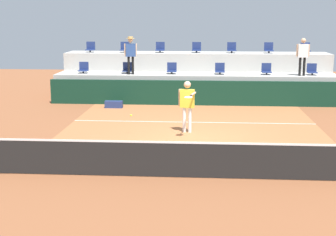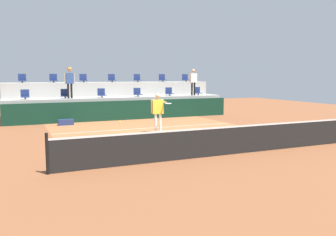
% 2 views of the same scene
% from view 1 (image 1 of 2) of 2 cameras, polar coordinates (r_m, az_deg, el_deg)
% --- Properties ---
extents(ground_plane, '(40.00, 40.00, 0.00)m').
position_cam_1_polar(ground_plane, '(15.97, 2.78, -2.35)').
color(ground_plane, brown).
extents(court_inner_paint, '(9.00, 10.00, 0.01)m').
position_cam_1_polar(court_inner_paint, '(16.94, 2.86, -1.51)').
color(court_inner_paint, '#A36038').
rests_on(court_inner_paint, ground_plane).
extents(court_service_line, '(9.00, 0.06, 0.00)m').
position_cam_1_polar(court_service_line, '(18.31, 2.96, -0.49)').
color(court_service_line, silver).
rests_on(court_service_line, ground_plane).
extents(tennis_net, '(10.48, 0.08, 1.07)m').
position_cam_1_polar(tennis_net, '(11.98, 2.36, -4.71)').
color(tennis_net, black).
rests_on(tennis_net, ground_plane).
extents(sponsor_backboard, '(13.00, 0.16, 1.10)m').
position_cam_1_polar(sponsor_backboard, '(21.75, 3.16, 2.93)').
color(sponsor_backboard, '#0F3323').
rests_on(sponsor_backboard, ground_plane).
extents(seating_tier_lower, '(13.00, 1.80, 1.25)m').
position_cam_1_polar(seating_tier_lower, '(23.02, 3.22, 3.61)').
color(seating_tier_lower, '#ADAAA3').
rests_on(seating_tier_lower, ground_plane).
extents(seating_tier_upper, '(13.00, 1.80, 2.10)m').
position_cam_1_polar(seating_tier_upper, '(24.75, 3.30, 5.18)').
color(seating_tier_upper, '#ADAAA3').
rests_on(seating_tier_upper, ground_plane).
extents(stadium_chair_lower_far_left, '(0.44, 0.40, 0.52)m').
position_cam_1_polar(stadium_chair_lower_far_left, '(23.52, -9.79, 5.70)').
color(stadium_chair_lower_far_left, '#2D2D33').
rests_on(stadium_chair_lower_far_left, seating_tier_lower).
extents(stadium_chair_lower_left, '(0.44, 0.40, 0.52)m').
position_cam_1_polar(stadium_chair_lower_left, '(23.12, -4.74, 5.72)').
color(stadium_chair_lower_left, '#2D2D33').
rests_on(stadium_chair_lower_left, seating_tier_lower).
extents(stadium_chair_lower_mid_left, '(0.44, 0.40, 0.52)m').
position_cam_1_polar(stadium_chair_lower_mid_left, '(22.89, 0.45, 5.70)').
color(stadium_chair_lower_mid_left, '#2D2D33').
rests_on(stadium_chair_lower_mid_left, seating_tier_lower).
extents(stadium_chair_lower_mid_right, '(0.44, 0.40, 0.52)m').
position_cam_1_polar(stadium_chair_lower_mid_right, '(22.86, 6.05, 5.63)').
color(stadium_chair_lower_mid_right, '#2D2D33').
rests_on(stadium_chair_lower_mid_right, seating_tier_lower).
extents(stadium_chair_lower_right, '(0.44, 0.40, 0.52)m').
position_cam_1_polar(stadium_chair_lower_right, '(23.04, 11.38, 5.51)').
color(stadium_chair_lower_right, '#2D2D33').
rests_on(stadium_chair_lower_right, seating_tier_lower).
extents(stadium_chair_lower_far_right, '(0.44, 0.40, 0.52)m').
position_cam_1_polar(stadium_chair_lower_far_right, '(23.38, 16.40, 5.35)').
color(stadium_chair_lower_far_right, '#2D2D33').
rests_on(stadium_chair_lower_far_right, seating_tier_lower).
extents(stadium_chair_upper_far_left, '(0.44, 0.40, 0.52)m').
position_cam_1_polar(stadium_chair_upper_far_left, '(25.21, -9.01, 8.06)').
color(stadium_chair_upper_far_left, '#2D2D33').
rests_on(stadium_chair_upper_far_left, seating_tier_upper).
extents(stadium_chair_upper_left, '(0.44, 0.40, 0.52)m').
position_cam_1_polar(stadium_chair_upper_left, '(24.88, -5.05, 8.11)').
color(stadium_chair_upper_left, '#2D2D33').
rests_on(stadium_chair_upper_left, seating_tier_upper).
extents(stadium_chair_upper_mid_left, '(0.44, 0.40, 0.52)m').
position_cam_1_polar(stadium_chair_upper_mid_left, '(24.66, -0.92, 8.12)').
color(stadium_chair_upper_mid_left, '#2D2D33').
rests_on(stadium_chair_upper_mid_left, seating_tier_upper).
extents(stadium_chair_upper_center, '(0.44, 0.40, 0.52)m').
position_cam_1_polar(stadium_chair_upper_center, '(24.57, 3.34, 8.09)').
color(stadium_chair_upper_center, '#2D2D33').
rests_on(stadium_chair_upper_center, seating_tier_upper).
extents(stadium_chair_upper_mid_right, '(0.44, 0.40, 0.52)m').
position_cam_1_polar(stadium_chair_upper_mid_right, '(24.61, 7.42, 8.02)').
color(stadium_chair_upper_mid_right, '#2D2D33').
rests_on(stadium_chair_upper_mid_right, seating_tier_upper).
extents(stadium_chair_upper_right, '(0.44, 0.40, 0.52)m').
position_cam_1_polar(stadium_chair_upper_right, '(24.78, 11.64, 7.90)').
color(stadium_chair_upper_right, '#2D2D33').
rests_on(stadium_chair_upper_right, seating_tier_upper).
extents(stadium_chair_upper_far_right, '(0.44, 0.40, 0.52)m').
position_cam_1_polar(stadium_chair_upper_far_right, '(25.07, 15.68, 7.75)').
color(stadium_chair_upper_far_right, '#2D2D33').
rests_on(stadium_chair_upper_far_right, seating_tier_upper).
extents(tennis_player, '(0.60, 1.29, 1.76)m').
position_cam_1_polar(tennis_player, '(16.50, 2.25, 1.96)').
color(tennis_player, white).
rests_on(tennis_player, ground_plane).
extents(spectator_with_hat, '(0.59, 0.48, 1.73)m').
position_cam_1_polar(spectator_with_hat, '(22.63, -4.37, 7.74)').
color(spectator_with_hat, black).
rests_on(spectator_with_hat, seating_tier_lower).
extents(spectator_in_grey, '(0.59, 0.24, 1.68)m').
position_cam_1_polar(spectator_in_grey, '(22.83, 15.40, 7.28)').
color(spectator_in_grey, black).
rests_on(spectator_in_grey, seating_tier_lower).
extents(tennis_ball, '(0.07, 0.07, 0.07)m').
position_cam_1_polar(tennis_ball, '(16.32, -4.31, 0.31)').
color(tennis_ball, '#CCE033').
extents(equipment_bag, '(0.76, 0.28, 0.30)m').
position_cam_1_polar(equipment_bag, '(21.28, -6.32, 1.59)').
color(equipment_bag, navy).
rests_on(equipment_bag, ground_plane).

